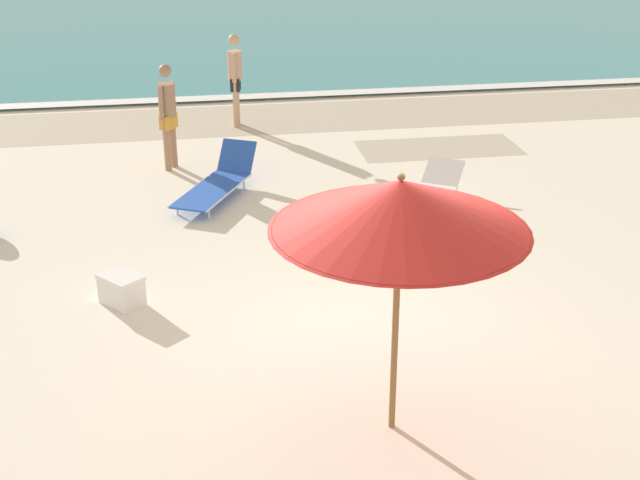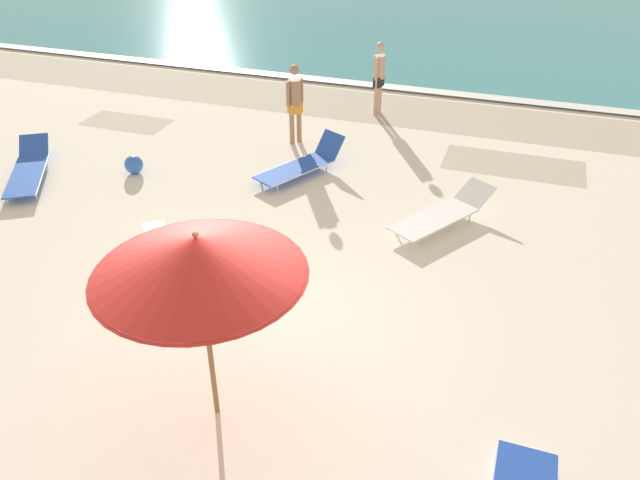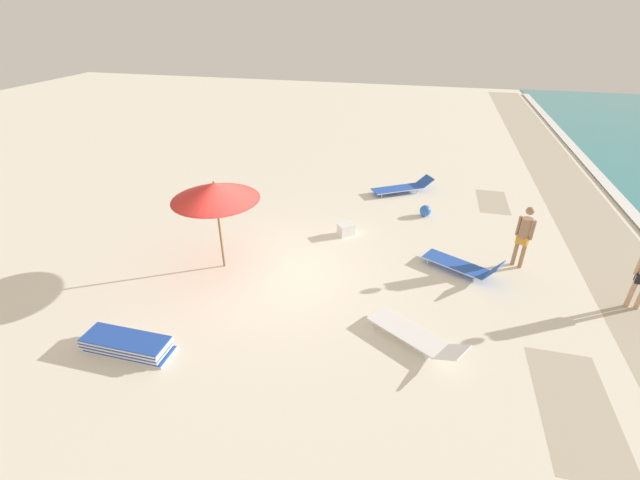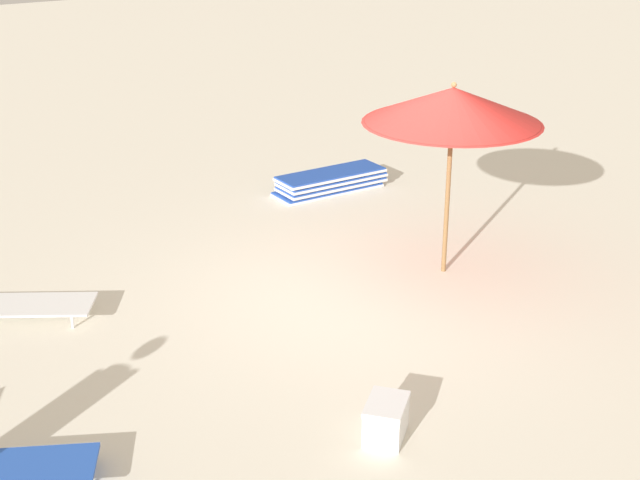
% 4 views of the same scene
% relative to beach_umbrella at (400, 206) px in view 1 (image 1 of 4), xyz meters
% --- Properties ---
extents(ground_plane, '(60.00, 60.00, 0.16)m').
position_rel_beach_umbrella_xyz_m(ground_plane, '(-0.03, 1.22, -2.28)').
color(ground_plane, silver).
extents(ocean_water, '(60.00, 19.34, 0.07)m').
position_rel_beach_umbrella_xyz_m(ocean_water, '(-0.03, 21.60, -2.17)').
color(ocean_water, teal).
rests_on(ocean_water, ground_plane).
extents(beach_umbrella, '(2.23, 2.23, 2.50)m').
position_rel_beach_umbrella_xyz_m(beach_umbrella, '(0.00, 0.00, 0.00)').
color(beach_umbrella, olive).
rests_on(beach_umbrella, ground_plane).
extents(sun_lounger_under_umbrella, '(1.67, 2.18, 0.47)m').
position_rel_beach_umbrella_xyz_m(sun_lounger_under_umbrella, '(1.81, 5.22, -2.00)').
color(sun_lounger_under_umbrella, white).
rests_on(sun_lounger_under_umbrella, ground_plane).
extents(sun_lounger_near_water_left, '(1.47, 2.08, 0.63)m').
position_rel_beach_umbrella_xyz_m(sun_lounger_near_water_left, '(-1.24, 6.31, -1.98)').
color(sun_lounger_near_water_left, blue).
rests_on(sun_lounger_near_water_left, ground_plane).
extents(beachgoer_shoreline_child, '(0.31, 0.39, 1.76)m').
position_rel_beach_umbrella_xyz_m(beachgoer_shoreline_child, '(-1.93, 7.76, -1.20)').
color(beachgoer_shoreline_child, '#A37A5B').
rests_on(beachgoer_shoreline_child, ground_plane).
extents(beachgoer_strolling_adult, '(0.27, 0.44, 1.76)m').
position_rel_beach_umbrella_xyz_m(beachgoer_strolling_adult, '(-0.63, 10.14, -1.20)').
color(beachgoer_strolling_adult, tan).
rests_on(beachgoer_strolling_adult, ground_plane).
extents(cooler_box, '(0.59, 0.61, 0.37)m').
position_rel_beach_umbrella_xyz_m(cooler_box, '(-2.56, 2.90, -2.01)').
color(cooler_box, white).
rests_on(cooler_box, ground_plane).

